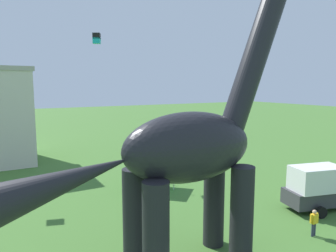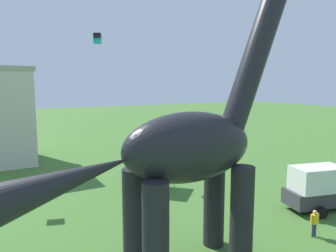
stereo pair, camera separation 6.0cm
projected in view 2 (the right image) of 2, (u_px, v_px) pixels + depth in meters
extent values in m
cylinder|color=black|center=(214.00, 201.00, 17.32)|extent=(1.15, 1.15, 4.97)
cylinder|color=black|center=(242.00, 216.00, 15.42)|extent=(1.15, 1.15, 4.97)
cylinder|color=black|center=(135.00, 219.00, 15.00)|extent=(1.15, 1.15, 4.97)
cylinder|color=black|center=(156.00, 239.00, 13.10)|extent=(1.15, 1.15, 4.97)
ellipsoid|color=black|center=(190.00, 147.00, 14.76)|extent=(6.80, 2.93, 3.35)
cylinder|color=black|center=(262.00, 37.00, 16.22)|extent=(4.89, 1.26, 9.68)
cone|color=black|center=(66.00, 181.00, 12.07)|extent=(5.98, 1.67, 2.83)
cube|color=#38383D|center=(324.00, 196.00, 22.59)|extent=(5.95, 3.44, 1.10)
cube|color=silver|center=(318.00, 179.00, 22.03)|extent=(3.98, 2.85, 1.70)
cylinder|color=black|center=(327.00, 194.00, 24.55)|extent=(0.84, 0.45, 0.80)
cylinder|color=black|center=(295.00, 203.00, 22.75)|extent=(0.84, 0.45, 0.80)
cylinder|color=black|center=(322.00, 213.00, 20.93)|extent=(0.84, 0.45, 0.80)
cylinder|color=#2D3347|center=(313.00, 230.00, 18.42)|extent=(0.13, 0.13, 0.80)
cylinder|color=#2D3347|center=(315.00, 229.00, 18.51)|extent=(0.13, 0.13, 0.80)
cube|color=yellow|center=(315.00, 219.00, 18.38)|extent=(0.43, 0.27, 0.57)
sphere|color=tan|center=(315.00, 212.00, 18.33)|extent=(0.25, 0.25, 0.25)
cylinder|color=yellow|center=(312.00, 219.00, 18.25)|extent=(0.11, 0.11, 0.54)
cylinder|color=yellow|center=(317.00, 217.00, 18.50)|extent=(0.11, 0.11, 0.54)
cylinder|color=#B2B2B7|center=(159.00, 171.00, 28.81)|extent=(0.06, 0.06, 2.10)
cylinder|color=#B2B2B7|center=(174.00, 178.00, 26.48)|extent=(0.06, 0.06, 2.10)
cylinder|color=#B2B2B7|center=(132.00, 175.00, 27.49)|extent=(0.06, 0.06, 2.10)
cylinder|color=#B2B2B7|center=(145.00, 183.00, 25.16)|extent=(0.06, 0.06, 2.10)
pyramid|color=#19B2B7|center=(153.00, 160.00, 26.79)|extent=(3.15, 3.15, 0.90)
cube|color=black|center=(97.00, 36.00, 31.27)|extent=(0.95, 0.95, 0.57)
cube|color=#19B2B7|center=(97.00, 41.00, 31.33)|extent=(0.95, 0.95, 0.57)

